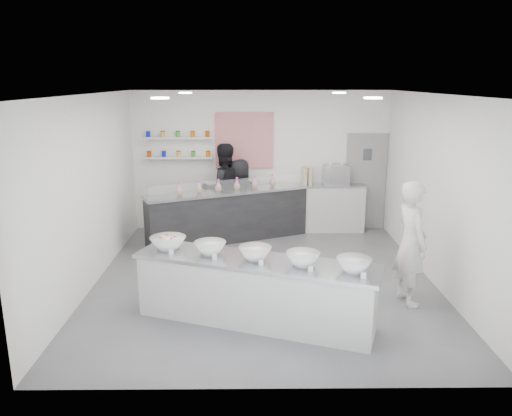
% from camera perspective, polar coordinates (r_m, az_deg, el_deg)
% --- Properties ---
extents(floor, '(6.00, 6.00, 0.00)m').
position_cam_1_polar(floor, '(8.34, 0.90, -8.20)').
color(floor, '#515156').
rests_on(floor, ground).
extents(ceiling, '(6.00, 6.00, 0.00)m').
position_cam_1_polar(ceiling, '(7.70, 1.00, 12.87)').
color(ceiling, white).
rests_on(ceiling, floor).
extents(back_wall, '(5.50, 0.00, 5.50)m').
position_cam_1_polar(back_wall, '(10.83, 0.54, 5.37)').
color(back_wall, white).
rests_on(back_wall, floor).
extents(left_wall, '(0.00, 6.00, 6.00)m').
position_cam_1_polar(left_wall, '(8.28, -18.45, 1.77)').
color(left_wall, white).
rests_on(left_wall, floor).
extents(right_wall, '(0.00, 6.00, 6.00)m').
position_cam_1_polar(right_wall, '(8.42, 20.02, 1.83)').
color(right_wall, white).
rests_on(right_wall, floor).
extents(back_door, '(0.88, 0.04, 2.10)m').
position_cam_1_polar(back_door, '(11.16, 12.44, 2.95)').
color(back_door, gray).
rests_on(back_door, floor).
extents(pattern_panel, '(1.25, 0.03, 1.20)m').
position_cam_1_polar(pattern_panel, '(10.74, -1.34, 7.71)').
color(pattern_panel, '#A8091E').
rests_on(pattern_panel, back_wall).
extents(jar_shelf_lower, '(1.45, 0.22, 0.04)m').
position_cam_1_polar(jar_shelf_lower, '(10.82, -8.80, 5.73)').
color(jar_shelf_lower, silver).
rests_on(jar_shelf_lower, back_wall).
extents(jar_shelf_upper, '(1.45, 0.22, 0.04)m').
position_cam_1_polar(jar_shelf_upper, '(10.77, -8.89, 7.94)').
color(jar_shelf_upper, silver).
rests_on(jar_shelf_upper, back_wall).
extents(preserve_jars, '(1.45, 0.10, 0.56)m').
position_cam_1_polar(preserve_jars, '(10.77, -8.87, 7.18)').
color(preserve_jars, '#BF3700').
rests_on(preserve_jars, jar_shelf_lower).
extents(downlight_0, '(0.24, 0.24, 0.02)m').
position_cam_1_polar(downlight_0, '(6.80, -10.93, 12.24)').
color(downlight_0, white).
rests_on(downlight_0, ceiling).
extents(downlight_1, '(0.24, 0.24, 0.02)m').
position_cam_1_polar(downlight_1, '(6.88, 13.23, 12.14)').
color(downlight_1, white).
rests_on(downlight_1, ceiling).
extents(downlight_2, '(0.24, 0.24, 0.02)m').
position_cam_1_polar(downlight_2, '(9.37, -8.09, 12.90)').
color(downlight_2, white).
rests_on(downlight_2, ceiling).
extents(downlight_3, '(0.24, 0.24, 0.02)m').
position_cam_1_polar(downlight_3, '(9.43, 9.48, 12.86)').
color(downlight_3, white).
rests_on(downlight_3, ceiling).
extents(prep_counter, '(3.36, 1.82, 0.90)m').
position_cam_1_polar(prep_counter, '(6.82, -0.10, -9.46)').
color(prep_counter, '#BABAB5').
rests_on(prep_counter, floor).
extents(back_bar, '(3.33, 1.92, 1.04)m').
position_cam_1_polar(back_bar, '(10.19, -3.20, -0.87)').
color(back_bar, black).
rests_on(back_bar, floor).
extents(sneeze_guard, '(3.05, 1.35, 0.28)m').
position_cam_1_polar(sneeze_guard, '(9.77, -2.63, 2.48)').
color(sneeze_guard, white).
rests_on(sneeze_guard, back_bar).
extents(espresso_ledge, '(1.38, 0.44, 1.03)m').
position_cam_1_polar(espresso_ledge, '(10.96, 8.68, 0.03)').
color(espresso_ledge, '#BABAB5').
rests_on(espresso_ledge, floor).
extents(espresso_machine, '(0.54, 0.37, 0.41)m').
position_cam_1_polar(espresso_machine, '(10.81, 9.10, 3.72)').
color(espresso_machine, '#93969E').
rests_on(espresso_machine, espresso_ledge).
extents(cup_stacks, '(0.27, 0.24, 0.37)m').
position_cam_1_polar(cup_stacks, '(10.73, 5.91, 3.63)').
color(cup_stacks, '#D2C28A').
rests_on(cup_stacks, espresso_ledge).
extents(prep_bowls, '(3.04, 1.54, 0.18)m').
position_cam_1_polar(prep_bowls, '(6.62, -0.10, -5.20)').
color(prep_bowls, white).
rests_on(prep_bowls, prep_counter).
extents(label_cards, '(2.66, 0.04, 0.07)m').
position_cam_1_polar(label_cards, '(6.17, 1.65, -7.25)').
color(label_cards, white).
rests_on(label_cards, prep_counter).
extents(cookie_bags, '(2.01, 0.98, 0.25)m').
position_cam_1_polar(cookie_bags, '(10.04, -3.25, 2.70)').
color(cookie_bags, '#C377A6').
rests_on(cookie_bags, back_bar).
extents(woman_prep, '(0.55, 0.74, 1.84)m').
position_cam_1_polar(woman_prep, '(7.57, 17.29, -3.86)').
color(woman_prep, silver).
rests_on(woman_prep, floor).
extents(staff_left, '(1.13, 1.00, 1.94)m').
position_cam_1_polar(staff_left, '(10.55, -3.73, 2.16)').
color(staff_left, black).
rests_on(staff_left, floor).
extents(staff_right, '(0.91, 0.74, 1.61)m').
position_cam_1_polar(staff_right, '(10.56, -1.84, 1.28)').
color(staff_right, black).
rests_on(staff_right, floor).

